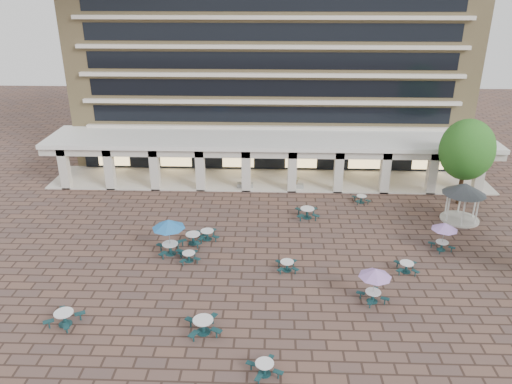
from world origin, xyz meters
TOP-DOWN VIEW (x-y plane):
  - ground at (0.00, 0.00)m, footprint 120.00×120.00m
  - apartment_building at (0.00, 25.47)m, footprint 40.00×15.50m
  - retail_arcade at (0.00, 14.80)m, footprint 42.00×6.60m
  - picnic_table_0 at (-11.43, -7.49)m, footprint 2.17×2.17m
  - picnic_table_1 at (-3.44, -7.92)m, footprint 2.27×2.27m
  - picnic_table_2 at (0.03, -11.00)m, footprint 1.94×1.94m
  - picnic_table_4 at (-6.92, 0.57)m, footprint 2.35×2.35m
  - picnic_table_5 at (-5.52, 2.15)m, footprint 2.10×2.10m
  - picnic_table_6 at (6.51, -4.68)m, footprint 1.99×1.99m
  - picnic_table_7 at (9.38, -1.23)m, footprint 1.67×1.67m
  - picnic_table_8 at (-5.45, -0.36)m, footprint 1.78×1.78m
  - picnic_table_9 at (3.21, 6.80)m, footprint 2.00×2.00m
  - picnic_table_10 at (1.37, -1.32)m, footprint 1.62×1.62m
  - picnic_table_11 at (12.65, 1.82)m, footprint 1.88×1.88m
  - picnic_table_12 at (-4.56, 2.82)m, footprint 1.96×1.96m
  - picnic_table_13 at (8.15, 10.00)m, footprint 1.59×1.59m
  - gazebo at (15.65, 6.82)m, footprint 3.44×3.44m
  - tree_east_c at (16.62, 10.13)m, footprint 4.54×4.54m
  - planter_left at (-2.25, 12.90)m, footprint 1.50×0.71m
  - planter_right at (2.47, 12.90)m, footprint 1.50×0.68m

SIDE VIEW (x-z plane):
  - ground at x=0.00m, z-range 0.00..0.00m
  - picnic_table_13 at x=8.15m, z-range 0.06..0.71m
  - picnic_table_8 at x=-5.45m, z-range 0.07..0.74m
  - picnic_table_10 at x=1.37m, z-range 0.07..0.75m
  - picnic_table_7 at x=9.38m, z-range 0.07..0.77m
  - picnic_table_2 at x=0.03m, z-range 0.07..0.78m
  - picnic_table_12 at x=-4.56m, z-range 0.07..0.82m
  - picnic_table_5 at x=-5.52m, z-range 0.08..0.89m
  - picnic_table_0 at x=-11.43m, z-range 0.08..0.90m
  - picnic_table_9 at x=3.21m, z-range 0.08..0.94m
  - picnic_table_1 at x=-3.44m, z-range 0.08..0.95m
  - planter_right at x=2.47m, z-range -0.11..1.18m
  - planter_left at x=-2.25m, z-range -0.11..1.20m
  - picnic_table_11 at x=12.65m, z-range 0.76..2.93m
  - picnic_table_6 at x=6.51m, z-range 0.80..3.11m
  - picnic_table_4 at x=-6.92m, z-range 0.95..3.67m
  - gazebo at x=15.65m, z-range 0.81..4.01m
  - retail_arcade at x=0.00m, z-range 0.80..5.20m
  - tree_east_c at x=16.62m, z-range 1.16..8.72m
  - apartment_building at x=0.00m, z-range 0.00..25.20m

